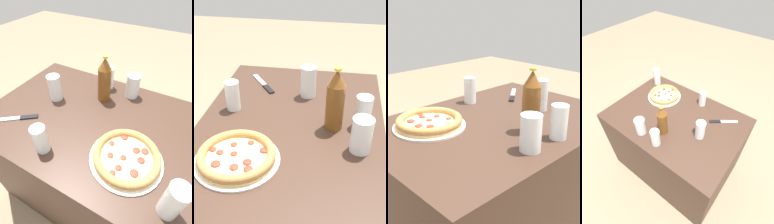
% 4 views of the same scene
% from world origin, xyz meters
% --- Properties ---
extents(ground_plane, '(8.00, 8.00, 0.00)m').
position_xyz_m(ground_plane, '(0.00, 0.00, 0.00)').
color(ground_plane, '#847056').
extents(table, '(1.08, 0.76, 0.74)m').
position_xyz_m(table, '(0.00, 0.00, 0.37)').
color(table, '#3D281E').
rests_on(table, ground_plane).
extents(pizza_veggie, '(0.30, 0.30, 0.05)m').
position_xyz_m(pizza_veggie, '(-0.24, 0.14, 0.76)').
color(pizza_veggie, silver).
rests_on(pizza_veggie, table).
extents(glass_mango_juice, '(0.06, 0.06, 0.16)m').
position_xyz_m(glass_mango_juice, '(-0.43, 0.26, 0.82)').
color(glass_mango_juice, white).
rests_on(glass_mango_juice, table).
extents(glass_red_wine, '(0.08, 0.08, 0.13)m').
position_xyz_m(glass_red_wine, '(-0.11, -0.27, 0.80)').
color(glass_red_wine, white).
rests_on(glass_red_wine, table).
extents(glass_lemonade, '(0.07, 0.07, 0.13)m').
position_xyz_m(glass_lemonade, '(0.04, -0.28, 0.81)').
color(glass_lemonade, white).
rests_on(glass_lemonade, table).
extents(glass_iced_tea, '(0.07, 0.07, 0.15)m').
position_xyz_m(glass_iced_tea, '(0.26, -0.04, 0.81)').
color(glass_iced_tea, white).
rests_on(glass_iced_tea, table).
extents(glass_water, '(0.06, 0.06, 0.13)m').
position_xyz_m(glass_water, '(0.09, 0.27, 0.80)').
color(glass_water, white).
rests_on(glass_water, table).
extents(beer_bottle, '(0.07, 0.07, 0.26)m').
position_xyz_m(beer_bottle, '(0.02, -0.17, 0.87)').
color(beer_bottle, brown).
rests_on(beer_bottle, table).
extents(knife, '(0.19, 0.15, 0.01)m').
position_xyz_m(knife, '(0.32, 0.19, 0.75)').
color(knife, black).
rests_on(knife, table).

